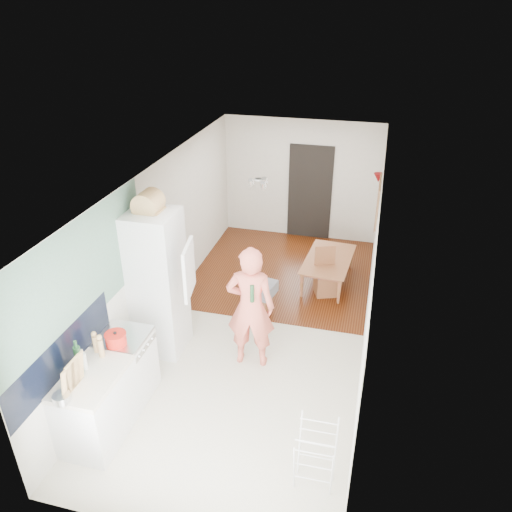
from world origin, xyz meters
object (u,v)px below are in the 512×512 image
at_px(person, 250,297).
at_px(stool, 260,303).
at_px(dining_table, 329,273).
at_px(drying_rack, 315,458).
at_px(dining_chair, 326,273).

bearing_deg(person, stool, -88.69).
distance_m(dining_table, stool, 1.60).
bearing_deg(dining_table, drying_rack, -170.82).
distance_m(dining_table, drying_rack, 4.25).
relative_size(dining_table, dining_chair, 1.41).
xyz_separation_m(dining_table, stool, (-0.96, -1.28, -0.00)).
height_order(stool, drying_rack, drying_rack).
distance_m(person, stool, 1.45).
height_order(person, dining_table, person).
bearing_deg(stool, dining_chair, 43.47).
xyz_separation_m(dining_table, dining_chair, (-0.01, -0.39, 0.21)).
xyz_separation_m(stool, drying_rack, (1.33, -2.95, 0.18)).
distance_m(stool, drying_rack, 3.24).
xyz_separation_m(person, dining_chair, (0.79, 2.05, -0.65)).
xyz_separation_m(dining_table, drying_rack, (0.37, -4.23, 0.18)).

